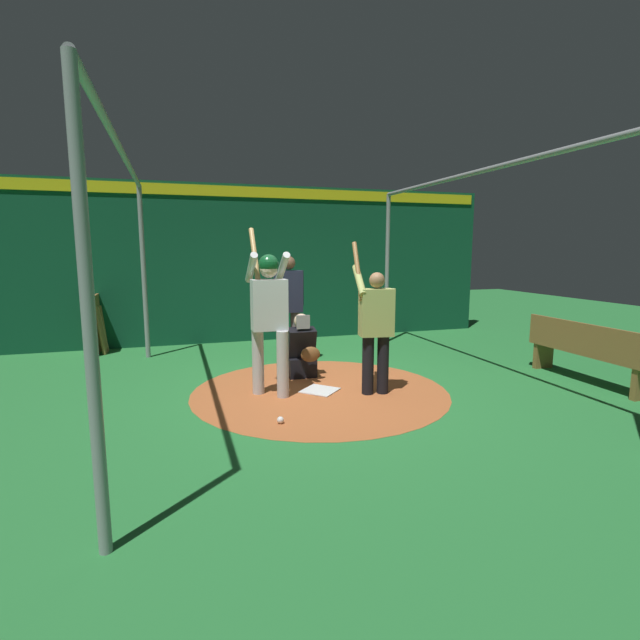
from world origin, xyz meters
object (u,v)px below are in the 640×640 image
object	(u,v)px
bat_rack	(100,325)
bench	(586,351)
batter	(269,311)
catcher	(302,352)
umpire	(289,304)
home_plate	(320,390)
baseball_0	(280,420)
visitor	(376,324)

from	to	relation	value
bat_rack	bench	xyz separation A→B (m)	(4.25, 6.77, -0.04)
batter	catcher	distance (m)	1.21
bench	umpire	bearing A→B (deg)	-122.25
home_plate	bat_rack	world-z (taller)	bat_rack
batter	bench	world-z (taller)	batter
catcher	baseball_0	xyz separation A→B (m)	(1.76, -0.71, -0.32)
visitor	batter	bearing A→B (deg)	-97.02
bench	baseball_0	bearing A→B (deg)	-86.23
visitor	bat_rack	world-z (taller)	visitor
umpire	bench	world-z (taller)	umpire
umpire	bat_rack	distance (m)	3.67
visitor	catcher	bearing A→B (deg)	-139.97
umpire	bat_rack	bearing A→B (deg)	-122.01
catcher	umpire	distance (m)	1.05
catcher	umpire	xyz separation A→B (m)	(-0.85, 0.02, 0.62)
bat_rack	bench	bearing A→B (deg)	57.86
catcher	bench	distance (m)	3.99
bat_rack	baseball_0	bearing A→B (deg)	27.33
visitor	bench	size ratio (longest dim) A/B	1.03
umpire	bat_rack	xyz separation A→B (m)	(-1.93, -3.08, -0.49)
home_plate	visitor	bearing A→B (deg)	65.19
batter	visitor	size ratio (longest dim) A/B	1.09
home_plate	batter	xyz separation A→B (m)	(-0.04, -0.66, 1.08)
batter	umpire	xyz separation A→B (m)	(-1.59, 0.64, -0.11)
home_plate	baseball_0	bearing A→B (deg)	-37.29
visitor	bat_rack	bearing A→B (deg)	-128.38
batter	catcher	size ratio (longest dim) A/B	2.28
batter	umpire	distance (m)	1.72
home_plate	baseball_0	xyz separation A→B (m)	(0.99, -0.75, 0.03)
umpire	bench	size ratio (longest dim) A/B	0.92
catcher	umpire	world-z (taller)	umpire
bat_rack	batter	bearing A→B (deg)	34.79
batter	catcher	xyz separation A→B (m)	(-0.74, 0.62, -0.73)
home_plate	bat_rack	size ratio (longest dim) A/B	0.40
catcher	batter	bearing A→B (deg)	-39.96
bench	home_plate	bearing A→B (deg)	-100.80
catcher	baseball_0	distance (m)	1.93
home_plate	umpire	xyz separation A→B (m)	(-1.63, -0.02, 0.97)
visitor	baseball_0	bearing A→B (deg)	-56.35
baseball_0	home_plate	bearing A→B (deg)	142.71
umpire	visitor	xyz separation A→B (m)	(1.92, 0.67, -0.08)
batter	bench	bearing A→B (deg)	80.34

